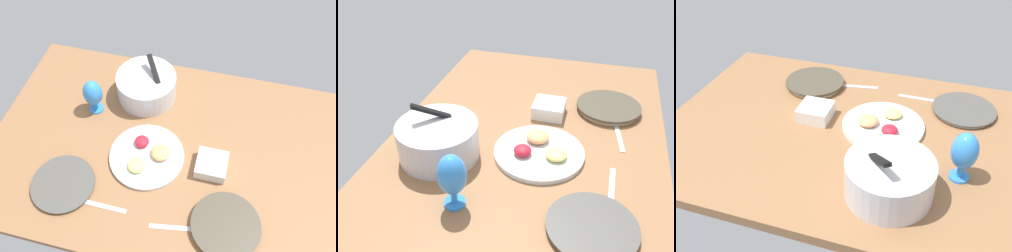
% 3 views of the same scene
% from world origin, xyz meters
% --- Properties ---
extents(ground_plane, '(1.60, 1.04, 0.04)m').
position_xyz_m(ground_plane, '(0.00, 0.00, -0.02)').
color(ground_plane, '#8C603D').
extents(dinner_plate_left, '(0.27, 0.27, 0.02)m').
position_xyz_m(dinner_plate_left, '(-0.38, -0.28, 0.01)').
color(dinner_plate_left, silver).
rests_on(dinner_plate_left, ground_plane).
extents(dinner_plate_right, '(0.27, 0.27, 0.03)m').
position_xyz_m(dinner_plate_right, '(0.31, -0.29, 0.02)').
color(dinner_plate_right, beige).
rests_on(dinner_plate_right, ground_plane).
extents(mixing_bowl, '(0.29, 0.29, 0.20)m').
position_xyz_m(mixing_bowl, '(-0.17, 0.28, 0.07)').
color(mixing_bowl, silver).
rests_on(mixing_bowl, ground_plane).
extents(fruit_platter, '(0.33, 0.33, 0.05)m').
position_xyz_m(fruit_platter, '(-0.07, -0.06, 0.01)').
color(fruit_platter, silver).
rests_on(fruit_platter, ground_plane).
extents(hurricane_glass_blue, '(0.09, 0.09, 0.19)m').
position_xyz_m(hurricane_glass_blue, '(-0.38, 0.14, 0.11)').
color(hurricane_glass_blue, '#3285E2').
rests_on(hurricane_glass_blue, ground_plane).
extents(square_bowl_white, '(0.13, 0.13, 0.06)m').
position_xyz_m(square_bowl_white, '(0.21, -0.05, 0.03)').
color(square_bowl_white, white).
rests_on(square_bowl_white, ground_plane).
extents(fork_by_left_plate, '(0.18, 0.02, 0.01)m').
position_xyz_m(fork_by_left_plate, '(-0.18, -0.33, 0.00)').
color(fork_by_left_plate, silver).
rests_on(fork_by_left_plate, ground_plane).
extents(fork_by_right_plate, '(0.18, 0.05, 0.01)m').
position_xyz_m(fork_by_right_plate, '(0.11, -0.35, 0.00)').
color(fork_by_right_plate, silver).
rests_on(fork_by_right_plate, ground_plane).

